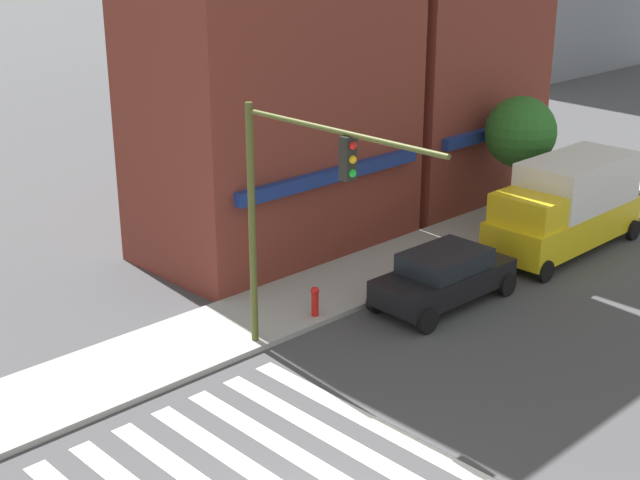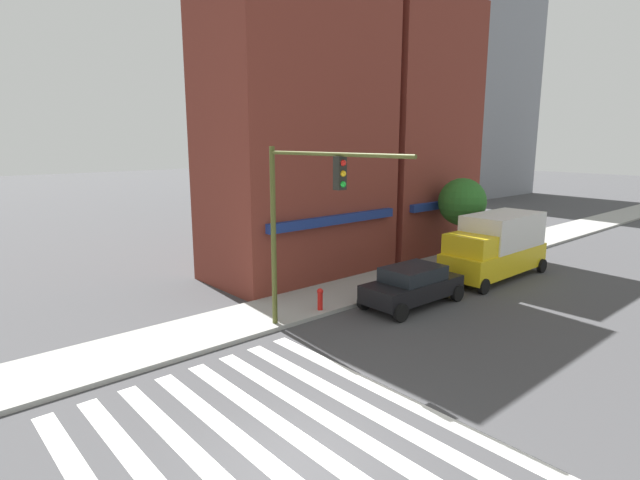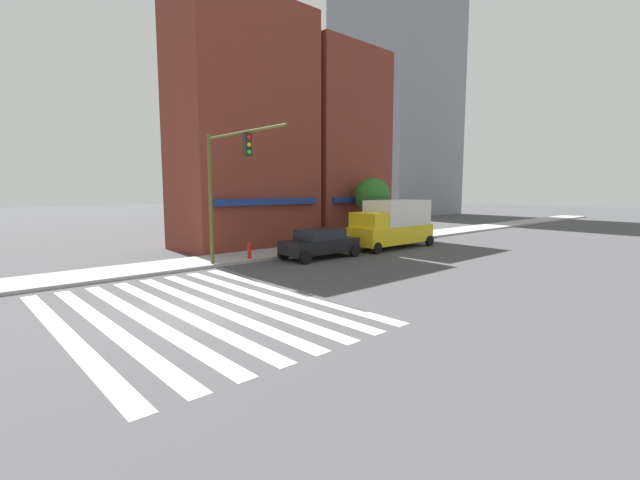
% 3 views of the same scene
% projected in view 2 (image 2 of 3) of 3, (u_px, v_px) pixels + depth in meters
% --- Properties ---
extents(ground_plane, '(200.00, 200.00, 0.00)m').
position_uv_depth(ground_plane, '(298.00, 461.00, 10.26)').
color(ground_plane, '#424244').
extents(sidewalk_left, '(120.00, 3.00, 0.15)m').
position_uv_depth(sidewalk_left, '(149.00, 347.00, 15.76)').
color(sidewalk_left, '#9E9E99').
rests_on(sidewalk_left, ground_plane).
extents(crosswalk_stripes, '(7.54, 10.80, 0.01)m').
position_uv_depth(crosswalk_stripes, '(298.00, 461.00, 10.26)').
color(crosswalk_stripes, silver).
rests_on(crosswalk_stripes, ground_plane).
extents(storefront_row, '(16.33, 5.30, 15.15)m').
position_uv_depth(storefront_row, '(352.00, 123.00, 25.66)').
color(storefront_row, maroon).
rests_on(storefront_row, ground_plane).
extents(traffic_signal, '(0.32, 6.01, 6.29)m').
position_uv_depth(traffic_signal, '(300.00, 208.00, 15.71)').
color(traffic_signal, '#474C1E').
rests_on(traffic_signal, ground_plane).
extents(sedan_black, '(4.43, 2.02, 1.59)m').
position_uv_depth(sedan_black, '(413.00, 285.00, 19.80)').
color(sedan_black, black).
rests_on(sedan_black, ground_plane).
extents(box_truck_yellow, '(6.22, 2.42, 3.04)m').
position_uv_depth(box_truck_yellow, '(496.00, 245.00, 23.71)').
color(box_truck_yellow, yellow).
rests_on(box_truck_yellow, ground_plane).
extents(pedestrian_white_shirt, '(0.32, 0.32, 1.77)m').
position_uv_depth(pedestrian_white_shirt, '(474.00, 243.00, 26.60)').
color(pedestrian_white_shirt, '#23232D').
rests_on(pedestrian_white_shirt, sidewalk_left).
extents(pedestrian_orange_vest, '(0.32, 0.32, 1.77)m').
position_uv_depth(pedestrian_orange_vest, '(519.00, 232.00, 29.93)').
color(pedestrian_orange_vest, '#23232D').
rests_on(pedestrian_orange_vest, sidewalk_left).
extents(pedestrian_grey_coat, '(0.32, 0.32, 1.77)m').
position_uv_depth(pedestrian_grey_coat, '(464.00, 238.00, 28.16)').
color(pedestrian_grey_coat, '#23232D').
rests_on(pedestrian_grey_coat, sidewalk_left).
extents(fire_hydrant, '(0.24, 0.24, 0.84)m').
position_uv_depth(fire_hydrant, '(320.00, 298.00, 18.89)').
color(fire_hydrant, red).
rests_on(fire_hydrant, sidewalk_left).
extents(street_tree, '(2.50, 2.50, 4.39)m').
position_uv_depth(street_tree, '(462.00, 202.00, 26.27)').
color(street_tree, brown).
rests_on(street_tree, sidewalk_left).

